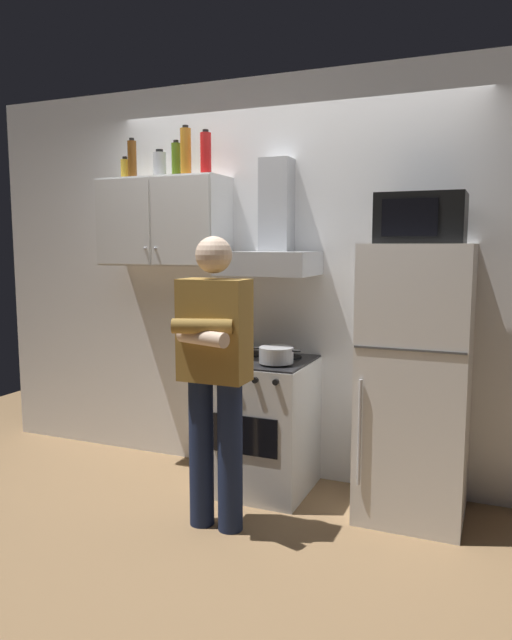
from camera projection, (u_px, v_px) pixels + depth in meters
ground_plane at (256, 504)px, 3.66m from camera, size 7.00×7.00×0.00m
back_wall_tiled at (290, 281)px, 4.04m from camera, size 4.80×0.10×2.70m
upper_cabinet at (164, 222)px, 4.11m from camera, size 0.90×0.37×0.60m
stove_oven at (264, 424)px, 3.85m from camera, size 0.60×0.62×0.87m
range_hood at (271, 244)px, 3.82m from camera, size 0.60×0.44×0.75m
refrigerator at (415, 382)px, 3.44m from camera, size 0.60×0.62×1.60m
microwave at (421, 219)px, 3.34m from camera, size 0.48×0.37×0.28m
person_standing at (214, 372)px, 3.26m from camera, size 0.38×0.33×1.64m
cooking_pot at (276, 355)px, 3.63m from camera, size 0.31×0.21×0.10m
bottle_beer_brown at (132, 159)px, 4.11m from camera, size 0.06×0.06×0.28m
bottle_canister_steel at (160, 165)px, 4.07m from camera, size 0.09×0.09×0.19m
bottle_spice_jar at (125, 169)px, 4.17m from camera, size 0.06×0.06×0.16m
bottle_olive_oil at (176, 160)px, 4.03m from camera, size 0.06×0.06×0.25m
bottle_liquor_amber at (186, 152)px, 3.96m from camera, size 0.07×0.07×0.33m
bottle_soda_red at (206, 154)px, 3.90m from camera, size 0.07×0.07×0.29m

